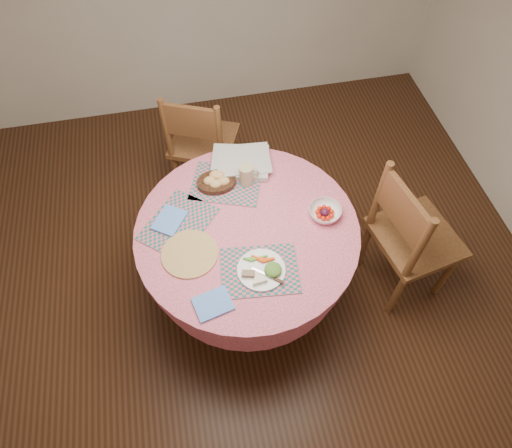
{
  "coord_description": "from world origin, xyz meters",
  "views": [
    {
      "loc": [
        -0.24,
        -1.39,
        2.81
      ],
      "look_at": [
        0.05,
        0.0,
        0.78
      ],
      "focal_mm": 32.0,
      "sensor_mm": 36.0,
      "label": 1
    }
  ],
  "objects_px": {
    "chair_back": "(201,142)",
    "chair_right": "(410,236)",
    "dining_table": "(248,248)",
    "latte_mug": "(247,175)",
    "wicker_trivet": "(190,254)",
    "bread_bowl": "(216,181)",
    "fruit_bowl": "(325,212)",
    "dinner_plate": "(263,270)"
  },
  "relations": [
    {
      "from": "chair_back",
      "to": "chair_right",
      "type": "bearing_deg",
      "value": 159.06
    },
    {
      "from": "dining_table",
      "to": "latte_mug",
      "type": "relative_size",
      "value": 9.41
    },
    {
      "from": "dining_table",
      "to": "chair_right",
      "type": "height_order",
      "value": "chair_right"
    },
    {
      "from": "chair_right",
      "to": "wicker_trivet",
      "type": "distance_m",
      "value": 1.31
    },
    {
      "from": "chair_right",
      "to": "bread_bowl",
      "type": "distance_m",
      "value": 1.19
    },
    {
      "from": "latte_mug",
      "to": "wicker_trivet",
      "type": "bearing_deg",
      "value": -132.81
    },
    {
      "from": "wicker_trivet",
      "to": "chair_right",
      "type": "bearing_deg",
      "value": -0.55
    },
    {
      "from": "latte_mug",
      "to": "fruit_bowl",
      "type": "bearing_deg",
      "value": -40.07
    },
    {
      "from": "chair_back",
      "to": "bread_bowl",
      "type": "distance_m",
      "value": 0.69
    },
    {
      "from": "dinner_plate",
      "to": "fruit_bowl",
      "type": "relative_size",
      "value": 1.22
    },
    {
      "from": "wicker_trivet",
      "to": "latte_mug",
      "type": "distance_m",
      "value": 0.58
    },
    {
      "from": "bread_bowl",
      "to": "chair_right",
      "type": "bearing_deg",
      "value": -22.96
    },
    {
      "from": "dining_table",
      "to": "wicker_trivet",
      "type": "relative_size",
      "value": 4.13
    },
    {
      "from": "dining_table",
      "to": "chair_back",
      "type": "distance_m",
      "value": 0.98
    },
    {
      "from": "dining_table",
      "to": "fruit_bowl",
      "type": "relative_size",
      "value": 6.12
    },
    {
      "from": "bread_bowl",
      "to": "latte_mug",
      "type": "distance_m",
      "value": 0.18
    },
    {
      "from": "dining_table",
      "to": "latte_mug",
      "type": "xyz_separation_m",
      "value": [
        0.06,
        0.32,
        0.27
      ]
    },
    {
      "from": "dining_table",
      "to": "dinner_plate",
      "type": "bearing_deg",
      "value": -84.28
    },
    {
      "from": "dinner_plate",
      "to": "bread_bowl",
      "type": "bearing_deg",
      "value": 102.74
    },
    {
      "from": "latte_mug",
      "to": "chair_back",
      "type": "bearing_deg",
      "value": 107.45
    },
    {
      "from": "chair_right",
      "to": "fruit_bowl",
      "type": "bearing_deg",
      "value": 67.22
    },
    {
      "from": "dining_table",
      "to": "latte_mug",
      "type": "bearing_deg",
      "value": 79.12
    },
    {
      "from": "wicker_trivet",
      "to": "dinner_plate",
      "type": "xyz_separation_m",
      "value": [
        0.36,
        -0.18,
        0.02
      ]
    },
    {
      "from": "dinner_plate",
      "to": "fruit_bowl",
      "type": "bearing_deg",
      "value": 34.36
    },
    {
      "from": "chair_back",
      "to": "dinner_plate",
      "type": "bearing_deg",
      "value": 121.32
    },
    {
      "from": "dining_table",
      "to": "wicker_trivet",
      "type": "height_order",
      "value": "wicker_trivet"
    },
    {
      "from": "chair_right",
      "to": "chair_back",
      "type": "xyz_separation_m",
      "value": [
        -1.11,
        1.08,
        -0.05
      ]
    },
    {
      "from": "dining_table",
      "to": "wicker_trivet",
      "type": "xyz_separation_m",
      "value": [
        -0.33,
        -0.1,
        0.2
      ]
    },
    {
      "from": "latte_mug",
      "to": "bread_bowl",
      "type": "bearing_deg",
      "value": 172.39
    },
    {
      "from": "wicker_trivet",
      "to": "chair_back",
      "type": "bearing_deg",
      "value": 80.28
    },
    {
      "from": "fruit_bowl",
      "to": "chair_back",
      "type": "bearing_deg",
      "value": 121.02
    },
    {
      "from": "bread_bowl",
      "to": "fruit_bowl",
      "type": "height_order",
      "value": "bread_bowl"
    },
    {
      "from": "bread_bowl",
      "to": "dinner_plate",
      "type": "bearing_deg",
      "value": -77.26
    },
    {
      "from": "chair_back",
      "to": "latte_mug",
      "type": "xyz_separation_m",
      "value": [
        0.21,
        -0.65,
        0.32
      ]
    },
    {
      "from": "bread_bowl",
      "to": "latte_mug",
      "type": "bearing_deg",
      "value": -7.61
    },
    {
      "from": "dining_table",
      "to": "fruit_bowl",
      "type": "height_order",
      "value": "fruit_bowl"
    },
    {
      "from": "dinner_plate",
      "to": "bread_bowl",
      "type": "relative_size",
      "value": 1.08
    },
    {
      "from": "chair_right",
      "to": "dinner_plate",
      "type": "xyz_separation_m",
      "value": [
        -0.93,
        -0.17,
        0.23
      ]
    },
    {
      "from": "chair_right",
      "to": "dinner_plate",
      "type": "bearing_deg",
      "value": 89.72
    },
    {
      "from": "chair_right",
      "to": "wicker_trivet",
      "type": "height_order",
      "value": "chair_right"
    },
    {
      "from": "dining_table",
      "to": "chair_back",
      "type": "xyz_separation_m",
      "value": [
        -0.14,
        0.97,
        -0.06
      ]
    },
    {
      "from": "wicker_trivet",
      "to": "dinner_plate",
      "type": "bearing_deg",
      "value": -27.03
    }
  ]
}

